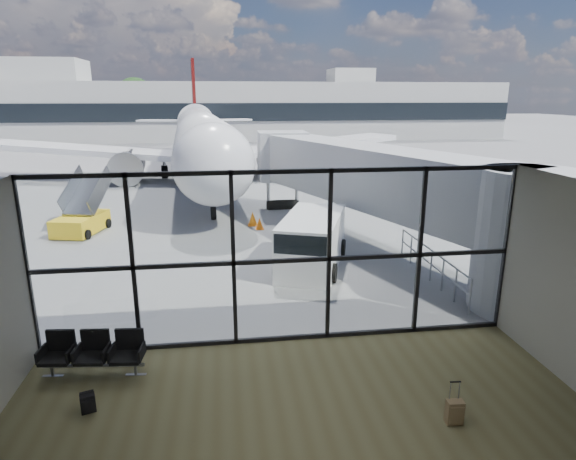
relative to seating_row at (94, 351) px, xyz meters
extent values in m
plane|color=slate|center=(4.45, 40.95, -0.57)|extent=(220.00, 220.00, 0.00)
cube|color=brown|center=(4.45, -3.05, -0.56)|extent=(12.00, 8.00, 0.01)
cube|color=silver|center=(4.45, -3.05, 3.93)|extent=(12.00, 8.00, 0.02)
cube|color=white|center=(4.45, 0.95, 1.68)|extent=(12.00, 0.04, 4.50)
cube|color=black|center=(4.45, 0.95, -0.51)|extent=(12.00, 0.12, 0.10)
cube|color=black|center=(4.45, 0.95, 1.63)|extent=(12.00, 0.12, 0.10)
cube|color=black|center=(4.45, 0.95, 3.87)|extent=(12.00, 0.12, 0.10)
cube|color=black|center=(-1.55, 0.95, 1.68)|extent=(0.10, 0.12, 4.50)
cube|color=black|center=(0.85, 0.95, 1.68)|extent=(0.10, 0.12, 4.50)
cube|color=black|center=(3.25, 0.95, 1.68)|extent=(0.10, 0.12, 4.50)
cube|color=black|center=(5.65, 0.95, 1.68)|extent=(0.10, 0.12, 4.50)
cube|color=black|center=(8.05, 0.95, 1.68)|extent=(0.10, 0.12, 4.50)
cube|color=black|center=(10.45, 0.95, 1.68)|extent=(0.10, 0.12, 4.50)
cylinder|color=#A0A2A5|center=(11.65, 1.95, 1.53)|extent=(2.80, 2.80, 4.20)
cube|color=#A0A2A5|center=(9.00, 8.95, 2.43)|extent=(7.45, 14.81, 2.40)
cube|color=#A0A2A5|center=(6.35, 15.95, 2.43)|extent=(2.60, 2.20, 2.60)
cylinder|color=gray|center=(5.55, 15.95, 0.33)|extent=(0.20, 0.20, 1.80)
cylinder|color=gray|center=(7.15, 15.95, 0.33)|extent=(0.20, 0.20, 1.80)
cylinder|color=black|center=(6.35, 15.95, -0.32)|extent=(1.80, 0.56, 0.56)
cylinder|color=gray|center=(10.05, 1.75, -0.02)|extent=(0.06, 0.06, 1.10)
cylinder|color=gray|center=(10.05, 2.65, -0.02)|extent=(0.06, 0.06, 1.10)
cylinder|color=gray|center=(10.05, 3.55, -0.02)|extent=(0.06, 0.06, 1.10)
cylinder|color=gray|center=(10.05, 4.45, -0.02)|extent=(0.06, 0.06, 1.10)
cylinder|color=gray|center=(10.05, 5.35, -0.02)|extent=(0.06, 0.06, 1.10)
cylinder|color=gray|center=(10.05, 6.25, -0.02)|extent=(0.06, 0.06, 1.10)
cylinder|color=gray|center=(10.05, 7.15, -0.02)|extent=(0.06, 0.06, 1.10)
cylinder|color=gray|center=(10.05, 4.45, 0.51)|extent=(0.06, 5.40, 0.06)
cylinder|color=gray|center=(10.05, 4.45, 0.03)|extent=(0.06, 5.40, 0.06)
cube|color=#AEADA9|center=(4.45, 62.95, 3.43)|extent=(80.00, 12.00, 8.00)
cube|color=black|center=(4.45, 56.85, 3.43)|extent=(80.00, 0.20, 2.40)
cube|color=#AEADA9|center=(-20.55, 62.95, 8.93)|extent=(10.00, 8.00, 3.00)
cube|color=#AEADA9|center=(22.45, 62.95, 8.43)|extent=(6.00, 6.00, 2.00)
cylinder|color=#382619|center=(-28.55, 72.95, 1.14)|extent=(0.50, 0.50, 3.42)
sphere|color=black|center=(-28.55, 72.95, 5.32)|extent=(6.27, 6.27, 6.27)
cylinder|color=#382619|center=(-22.55, 72.95, 0.78)|extent=(0.50, 0.50, 2.70)
sphere|color=black|center=(-22.55, 72.95, 4.08)|extent=(4.95, 4.95, 4.95)
cylinder|color=#382619|center=(-16.55, 72.95, 0.96)|extent=(0.50, 0.50, 3.06)
sphere|color=black|center=(-16.55, 72.95, 4.70)|extent=(5.61, 5.61, 5.61)
cylinder|color=#382619|center=(-10.55, 72.95, 1.14)|extent=(0.50, 0.50, 3.42)
sphere|color=black|center=(-10.55, 72.95, 5.32)|extent=(6.27, 6.27, 6.27)
cube|color=gray|center=(-0.01, -0.13, -0.30)|extent=(2.30, 0.32, 0.04)
cube|color=black|center=(-0.79, -0.04, -0.10)|extent=(0.71, 0.67, 0.08)
cube|color=black|center=(-0.76, 0.25, 0.17)|extent=(0.65, 0.14, 0.58)
cube|color=black|center=(-0.01, -0.13, -0.10)|extent=(0.71, 0.67, 0.08)
cube|color=black|center=(0.02, 0.17, 0.17)|extent=(0.65, 0.14, 0.58)
cube|color=black|center=(0.77, -0.21, -0.10)|extent=(0.71, 0.67, 0.08)
cube|color=black|center=(0.80, 0.08, 0.17)|extent=(0.65, 0.14, 0.58)
cylinder|color=gray|center=(-0.95, -0.03, -0.43)|extent=(0.06, 0.06, 0.26)
cylinder|color=gray|center=(0.92, -0.22, -0.43)|extent=(0.06, 0.06, 0.26)
cube|color=black|center=(0.20, -1.47, -0.37)|extent=(0.33, 0.26, 0.39)
cube|color=black|center=(0.23, -1.57, -0.37)|extent=(0.24, 0.12, 0.27)
cylinder|color=black|center=(0.17, -1.39, -0.17)|extent=(0.28, 0.15, 0.07)
cube|color=olive|center=(7.36, -2.81, -0.31)|extent=(0.33, 0.22, 0.48)
cube|color=olive|center=(7.35, -2.92, -0.31)|extent=(0.27, 0.05, 0.36)
cylinder|color=gray|center=(7.27, -2.72, 0.11)|extent=(0.02, 0.02, 0.40)
cylinder|color=gray|center=(7.45, -2.73, 0.11)|extent=(0.02, 0.02, 0.40)
cube|color=black|center=(7.36, -2.72, 0.30)|extent=(0.22, 0.04, 0.02)
cylinder|color=black|center=(7.27, -2.72, -0.54)|extent=(0.03, 0.06, 0.05)
cylinder|color=black|center=(7.45, -2.73, -0.54)|extent=(0.03, 0.06, 0.05)
cylinder|color=silver|center=(1.54, 27.54, 2.55)|extent=(6.10, 31.40, 3.85)
sphere|color=silver|center=(2.67, 11.98, 2.55)|extent=(3.85, 3.85, 3.85)
cone|color=silver|center=(0.22, 45.69, 2.87)|extent=(4.29, 6.50, 3.85)
cube|color=black|center=(2.62, 12.61, 3.07)|extent=(2.37, 1.41, 0.52)
cube|color=silver|center=(-7.35, 27.94, 1.67)|extent=(15.99, 7.17, 1.23)
cylinder|color=black|center=(-3.78, 26.11, 0.63)|extent=(2.43, 3.68, 2.18)
cube|color=silver|center=(-3.06, 44.93, 2.97)|extent=(5.92, 2.64, 0.19)
cube|color=silver|center=(10.28, 29.22, 1.67)|extent=(15.78, 9.16, 1.23)
cylinder|color=black|center=(7.01, 26.90, 0.63)|extent=(2.43, 3.68, 2.18)
cube|color=silver|center=(3.58, 45.42, 2.97)|extent=(6.01, 3.39, 0.19)
cube|color=#510D0B|center=(0.22, 45.69, 6.30)|extent=(0.60, 3.96, 6.24)
cylinder|color=gray|center=(2.52, 14.06, 0.16)|extent=(0.21, 0.21, 1.46)
cylinder|color=black|center=(2.52, 14.06, -0.20)|extent=(0.31, 0.74, 0.73)
cylinder|color=black|center=(-1.40, 27.85, -0.10)|extent=(0.54, 1.03, 1.00)
cylinder|color=black|center=(4.41, 28.27, -0.10)|extent=(0.54, 1.03, 1.00)
cube|color=white|center=(6.26, 6.44, 0.40)|extent=(3.34, 4.85, 1.94)
cube|color=black|center=(5.70, 4.90, 0.93)|extent=(2.13, 1.72, 0.68)
cylinder|color=black|center=(4.85, 5.41, -0.23)|extent=(0.46, 0.72, 0.68)
cylinder|color=black|center=(6.67, 4.75, -0.23)|extent=(0.46, 0.72, 0.68)
cylinder|color=black|center=(5.85, 8.14, -0.23)|extent=(0.46, 0.72, 0.68)
cylinder|color=black|center=(7.67, 7.47, -0.23)|extent=(0.46, 0.72, 0.68)
cube|color=black|center=(0.65, 23.81, -0.06)|extent=(2.01, 3.00, 0.91)
cube|color=black|center=(0.33, 24.86, 0.62)|extent=(1.70, 2.50, 0.94)
cylinder|color=black|center=(0.29, 22.75, -0.34)|extent=(0.31, 0.49, 0.46)
cylinder|color=black|center=(1.52, 23.12, -0.34)|extent=(0.31, 0.49, 0.46)
cylinder|color=black|center=(-0.23, 24.51, -0.34)|extent=(0.31, 0.49, 0.46)
cylinder|color=black|center=(1.00, 24.87, -0.34)|extent=(0.31, 0.49, 0.46)
cube|color=yellow|center=(-3.56, 12.40, -0.12)|extent=(2.19, 3.07, 0.79)
cube|color=gray|center=(-3.38, 13.17, 1.02)|extent=(1.88, 2.51, 1.47)
cylinder|color=black|center=(-4.57, 11.62, -0.35)|extent=(0.30, 0.47, 0.44)
cylinder|color=black|center=(-3.02, 11.25, -0.35)|extent=(0.30, 0.47, 0.44)
cylinder|color=black|center=(-4.10, 13.55, -0.35)|extent=(0.30, 0.47, 0.44)
cylinder|color=black|center=(-2.56, 13.17, -0.35)|extent=(0.30, 0.47, 0.44)
cube|color=orange|center=(6.64, 10.60, -0.55)|extent=(0.47, 0.47, 0.03)
cone|color=orange|center=(6.64, 10.60, -0.23)|extent=(0.44, 0.44, 0.67)
cube|color=orange|center=(4.72, 11.89, -0.55)|extent=(0.40, 0.40, 0.03)
cone|color=orange|center=(4.72, 11.89, -0.28)|extent=(0.38, 0.38, 0.57)
cube|color=orange|center=(4.45, 12.65, -0.55)|extent=(0.48, 0.48, 0.03)
cone|color=orange|center=(4.45, 12.65, -0.22)|extent=(0.45, 0.45, 0.68)
camera|label=1|loc=(3.07, -10.33, 5.62)|focal=30.00mm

